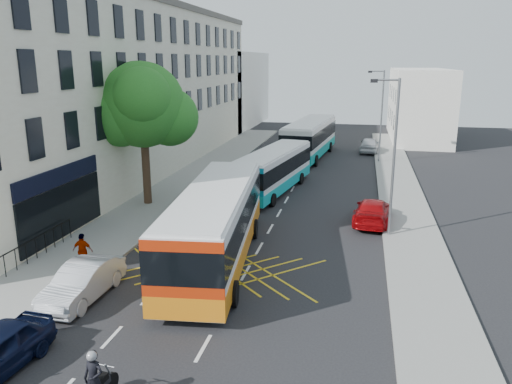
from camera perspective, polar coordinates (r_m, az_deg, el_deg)
The scene contains 19 objects.
ground at distance 16.91m, azimuth -6.04°, elevation -17.33°, with size 120.00×120.00×0.00m, color black.
pavement_left at distance 32.67m, azimuth -12.22°, elevation -1.32°, with size 5.00×70.00×0.15m, color gray.
pavement_right at distance 30.06m, azimuth 16.93°, elevation -3.06°, with size 3.00×70.00×0.15m, color gray.
terrace_main at distance 42.42m, azimuth -14.38°, elevation 11.38°, with size 8.30×45.00×13.50m.
terrace_far at distance 71.16m, azimuth -3.30°, elevation 11.61°, with size 8.00×20.00×10.00m, color silver.
building_right at distance 62.10m, azimuth 18.07°, elevation 9.53°, with size 6.00×18.00×8.00m, color silver.
street_tree at distance 31.52m, azimuth -12.88°, elevation 9.58°, with size 6.30×5.70×8.80m.
lamp_near at distance 25.99m, azimuth 15.33°, elevation 4.65°, with size 1.45×0.15×8.00m.
lamp_far at distance 45.80m, azimuth 14.05°, elevation 8.94°, with size 1.45×0.15×8.00m.
railings at distance 25.08m, azimuth -23.86°, elevation -5.72°, with size 0.08×5.60×1.14m, color black, non-canonical shape.
bus_near at distance 22.56m, azimuth -4.65°, elevation -3.69°, with size 4.16×12.58×3.47m.
bus_mid at distance 34.81m, azimuth 1.98°, elevation 2.51°, with size 4.10×10.74×2.95m.
bus_far at distance 47.80m, azimuth 6.18°, elevation 6.15°, with size 4.07×12.54×3.47m.
motorbike at distance 14.63m, azimuth -17.96°, elevation -19.92°, with size 0.63×1.94×1.72m.
parked_car_silver at distance 20.62m, azimuth -19.23°, elevation -9.69°, with size 1.50×4.30×1.42m, color #AFB2B7.
red_hatchback at distance 29.06m, azimuth 13.21°, elevation -2.14°, with size 1.94×4.76×1.38m, color #A4070A.
distant_car_grey at distance 53.92m, azimuth 4.02°, elevation 5.90°, with size 2.10×4.55×1.26m, color #46494F.
distant_car_silver at distance 51.47m, azimuth 12.84°, elevation 5.27°, with size 1.78×4.42×1.50m, color #B4B7BC.
pedestrian_far at distance 23.15m, azimuth -19.18°, elevation -6.35°, with size 0.92×0.38×1.57m, color gray.
Camera 1 is at (4.61, -13.57, 8.98)m, focal length 35.00 mm.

